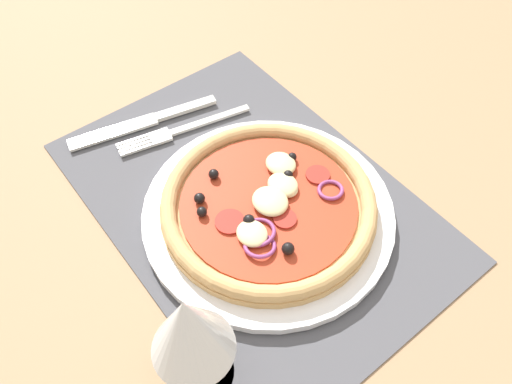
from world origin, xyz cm
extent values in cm
cube|color=#9E7A56|center=(0.00, 0.00, -1.20)|extent=(190.00, 140.00, 2.40)
cube|color=#4C4C51|center=(0.00, 0.00, 0.20)|extent=(46.08, 31.36, 0.40)
cylinder|color=white|center=(-3.19, -0.33, 0.95)|extent=(28.42, 28.42, 1.11)
cylinder|color=tan|center=(-3.19, -0.33, 2.01)|extent=(24.10, 24.10, 1.00)
torus|color=tan|center=(-3.19, -0.33, 2.87)|extent=(23.97, 23.97, 1.80)
cylinder|color=#B7381E|center=(-3.19, -0.33, 2.66)|extent=(19.76, 19.76, 0.30)
ellipsoid|color=beige|center=(-2.50, -2.61, 3.36)|extent=(3.64, 3.27, 1.09)
ellipsoid|color=beige|center=(-5.51, 4.09, 3.34)|extent=(3.52, 3.17, 1.06)
ellipsoid|color=beige|center=(0.44, -4.40, 3.37)|extent=(3.73, 3.36, 1.12)
ellipsoid|color=beige|center=(-3.07, -2.70, 3.22)|extent=(2.74, 2.47, 0.82)
ellipsoid|color=beige|center=(-3.47, 0.18, 3.45)|extent=(4.25, 3.82, 1.27)
sphere|color=black|center=(-4.01, 3.36, 3.44)|extent=(1.26, 1.26, 1.26)
sphere|color=black|center=(3.51, 2.64, 3.41)|extent=(1.19, 1.19, 1.19)
sphere|color=black|center=(-1.83, -3.94, 3.39)|extent=(1.15, 1.15, 1.15)
sphere|color=black|center=(-0.08, 6.67, 3.38)|extent=(1.14, 1.14, 1.14)
sphere|color=black|center=(1.63, 5.87, 3.43)|extent=(1.24, 1.24, 1.24)
sphere|color=black|center=(-9.30, 2.37, 3.48)|extent=(1.34, 1.34, 1.34)
sphere|color=black|center=(-0.06, -6.12, 3.35)|extent=(1.08, 1.08, 1.08)
torus|color=#8E3D75|center=(-6.22, -6.49, 3.06)|extent=(3.03, 3.00, 0.69)
torus|color=#8E3D75|center=(-5.64, 3.41, 3.06)|extent=(3.91, 3.87, 1.21)
torus|color=#8E3D75|center=(-7.06, 4.28, 3.06)|extent=(3.57, 3.51, 1.36)
cylinder|color=#A3281E|center=(-3.64, -6.91, 2.96)|extent=(2.79, 2.79, 0.30)
cylinder|color=#A3281E|center=(-6.02, 0.18, 2.96)|extent=(2.56, 2.56, 0.30)
cylinder|color=#A3281E|center=(-2.66, 4.90, 2.96)|extent=(3.23, 3.23, 0.30)
cube|color=silver|center=(13.34, -3.46, 0.62)|extent=(3.24, 11.10, 0.44)
cube|color=silver|center=(14.79, 3.22, 0.62)|extent=(2.68, 2.93, 0.44)
cube|color=silver|center=(16.39, 6.38, 0.62)|extent=(1.23, 4.29, 0.44)
cube|color=silver|center=(15.80, 6.50, 0.62)|extent=(1.23, 4.29, 0.44)
cube|color=silver|center=(15.22, 6.63, 0.62)|extent=(1.23, 4.29, 0.44)
cube|color=silver|center=(14.63, 6.76, 0.62)|extent=(1.23, 4.29, 0.44)
cube|color=silver|center=(17.10, -2.13, 0.71)|extent=(3.11, 8.48, 0.62)
cube|color=silver|center=(19.29, 7.62, 0.62)|extent=(4.50, 11.76, 0.44)
cylinder|color=silver|center=(-13.06, 16.10, 0.20)|extent=(6.40, 6.40, 0.40)
cylinder|color=silver|center=(-13.06, 16.10, 3.40)|extent=(0.80, 0.80, 6.00)
cone|color=silver|center=(-13.06, 16.10, 10.65)|extent=(7.20, 7.20, 8.50)
cone|color=#4C993D|center=(-13.06, 16.10, 10.33)|extent=(6.06, 6.06, 7.06)
camera|label=1|loc=(-28.79, 21.79, 48.55)|focal=36.06mm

